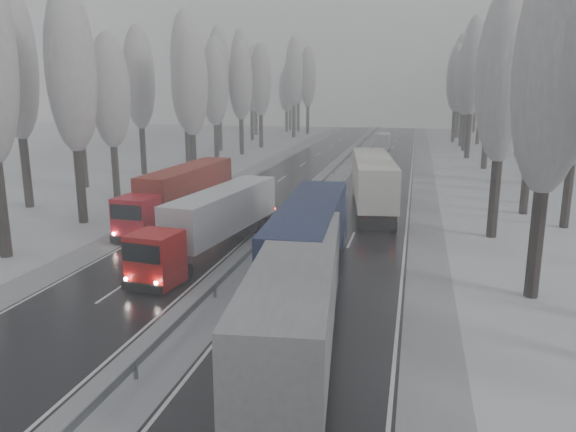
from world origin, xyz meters
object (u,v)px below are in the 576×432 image
at_px(truck_blue_box, 312,233).
at_px(truck_red_white, 216,218).
at_px(box_truck_distant, 383,141).
at_px(truck_grey_tarp, 299,290).
at_px(truck_red_red, 182,190).
at_px(truck_cream_box, 372,179).

xyz_separation_m(truck_blue_box, truck_red_white, (-6.72, 3.72, -0.36)).
distance_m(truck_blue_box, box_truck_distant, 65.40).
xyz_separation_m(truck_grey_tarp, truck_red_red, (-13.33, 19.81, -0.22)).
bearing_deg(truck_grey_tarp, truck_red_white, 116.41).
bearing_deg(truck_red_red, truck_red_white, -51.48).
distance_m(box_truck_distant, truck_red_red, 55.28).
bearing_deg(box_truck_distant, truck_red_red, -102.64).
relative_size(box_truck_distant, truck_red_red, 0.46).
height_order(truck_grey_tarp, box_truck_distant, truck_grey_tarp).
distance_m(truck_cream_box, box_truck_distant, 47.59).
xyz_separation_m(truck_cream_box, truck_red_white, (-8.41, -14.14, -0.48)).
relative_size(truck_cream_box, box_truck_distant, 2.54).
bearing_deg(box_truck_distant, truck_grey_tarp, -89.05).
relative_size(truck_grey_tarp, box_truck_distant, 2.40).
distance_m(truck_grey_tarp, truck_cream_box, 26.21).
bearing_deg(box_truck_distant, truck_blue_box, -89.83).
bearing_deg(truck_red_white, truck_red_red, 132.90).
relative_size(box_truck_distant, truck_red_white, 0.48).
bearing_deg(truck_grey_tarp, truck_blue_box, 90.78).
height_order(truck_grey_tarp, truck_blue_box, truck_blue_box).
relative_size(truck_grey_tarp, truck_cream_box, 0.95).
xyz_separation_m(truck_grey_tarp, truck_red_white, (-7.76, 12.07, -0.34)).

